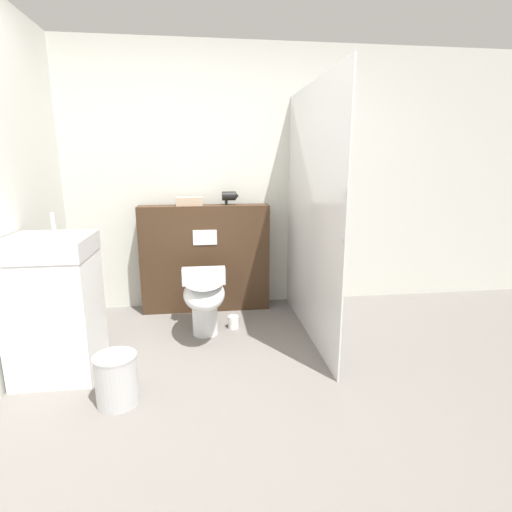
# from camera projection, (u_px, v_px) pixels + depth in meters

# --- Properties ---
(ground_plane) EXTENTS (12.00, 12.00, 0.00)m
(ground_plane) POSITION_uv_depth(u_px,v_px,m) (228.00, 414.00, 2.31)
(ground_plane) COLOR slate
(wall_back) EXTENTS (8.00, 0.06, 2.50)m
(wall_back) POSITION_uv_depth(u_px,v_px,m) (214.00, 180.00, 3.87)
(wall_back) COLOR silver
(wall_back) RESTS_ON ground_plane
(partition_panel) EXTENTS (1.22, 0.21, 1.03)m
(partition_panel) POSITION_uv_depth(u_px,v_px,m) (206.00, 258.00, 3.85)
(partition_panel) COLOR #3D2819
(partition_panel) RESTS_ON ground_plane
(shower_glass) EXTENTS (0.04, 1.64, 2.02)m
(shower_glass) POSITION_uv_depth(u_px,v_px,m) (311.00, 215.00, 3.20)
(shower_glass) COLOR silver
(shower_glass) RESTS_ON ground_plane
(toilet) EXTENTS (0.38, 0.68, 0.52)m
(toilet) POSITION_uv_depth(u_px,v_px,m) (204.00, 296.00, 3.27)
(toilet) COLOR white
(toilet) RESTS_ON ground_plane
(sink_vanity) EXTENTS (0.53, 0.52, 1.10)m
(sink_vanity) POSITION_uv_depth(u_px,v_px,m) (55.00, 306.00, 2.68)
(sink_vanity) COLOR white
(sink_vanity) RESTS_ON ground_plane
(hair_drier) EXTENTS (0.16, 0.08, 0.12)m
(hair_drier) POSITION_uv_depth(u_px,v_px,m) (230.00, 196.00, 3.77)
(hair_drier) COLOR black
(hair_drier) RESTS_ON partition_panel
(folded_towel) EXTENTS (0.24, 0.13, 0.08)m
(folded_towel) POSITION_uv_depth(u_px,v_px,m) (189.00, 201.00, 3.71)
(folded_towel) COLOR tan
(folded_towel) RESTS_ON partition_panel
(spare_toilet_roll) EXTENTS (0.09, 0.09, 0.11)m
(spare_toilet_roll) POSITION_uv_depth(u_px,v_px,m) (233.00, 322.00, 3.49)
(spare_toilet_roll) COLOR white
(spare_toilet_roll) RESTS_ON ground_plane
(waste_bin) EXTENTS (0.25, 0.25, 0.31)m
(waste_bin) POSITION_uv_depth(u_px,v_px,m) (116.00, 380.00, 2.39)
(waste_bin) COLOR silver
(waste_bin) RESTS_ON ground_plane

